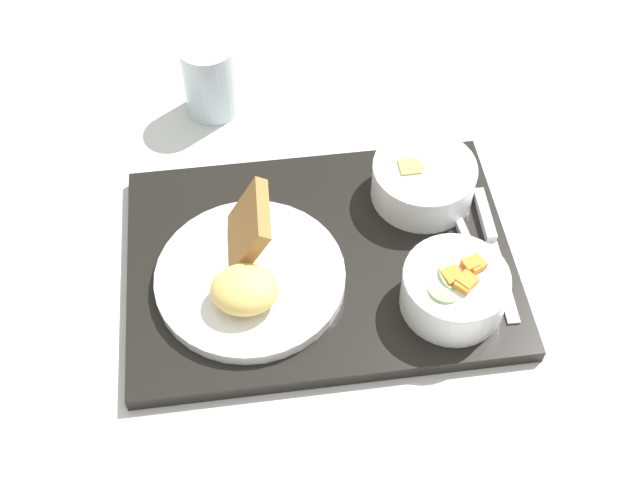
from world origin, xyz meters
The scene contains 8 objects.
ground_plane centered at (0.00, 0.00, 0.00)m, with size 4.00×4.00×0.00m, color silver.
serving_tray centered at (0.00, 0.00, 0.01)m, with size 0.46×0.34×0.02m.
bowl_salad centered at (-0.13, 0.09, 0.05)m, with size 0.12×0.12×0.06m.
bowl_soup centered at (-0.14, -0.07, 0.05)m, with size 0.12×0.12×0.05m.
plate_main centered at (0.08, 0.02, 0.04)m, with size 0.21×0.21×0.08m.
knife centered at (-0.20, 0.01, 0.02)m, with size 0.03×0.19×0.01m.
spoon centered at (-0.17, 0.02, 0.03)m, with size 0.04×0.15×0.01m.
glass_water centered at (0.09, -0.29, 0.05)m, with size 0.07×0.07×0.10m.
Camera 1 is at (0.10, 0.54, 0.76)m, focal length 45.00 mm.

